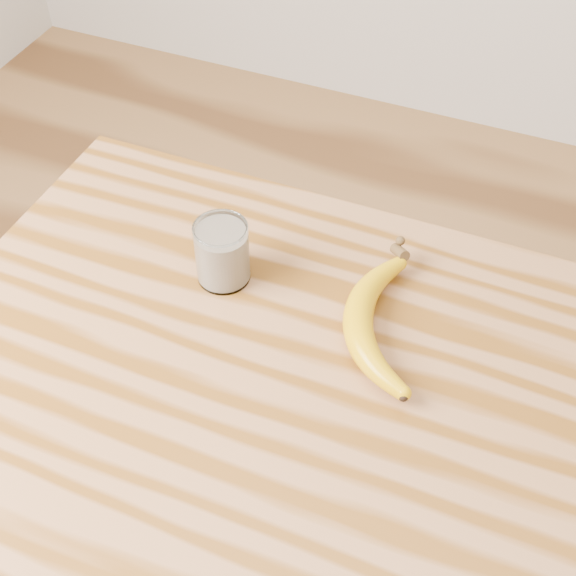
% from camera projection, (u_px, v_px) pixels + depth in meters
% --- Properties ---
extents(room, '(4.04, 4.04, 2.70)m').
position_uv_depth(room, '(385.00, 121.00, 0.64)').
color(room, olive).
rests_on(room, ground).
extents(table, '(1.20, 0.80, 0.90)m').
position_uv_depth(table, '(346.00, 487.00, 1.06)').
color(table, '#93633B').
rests_on(table, ground).
extents(smoothie_glass, '(0.08, 0.08, 0.10)m').
position_uv_depth(smoothie_glass, '(222.00, 253.00, 1.11)').
color(smoothie_glass, white).
rests_on(smoothie_glass, table).
extents(banana, '(0.22, 0.36, 0.04)m').
position_uv_depth(banana, '(357.00, 321.00, 1.06)').
color(banana, '#CA9706').
rests_on(banana, table).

